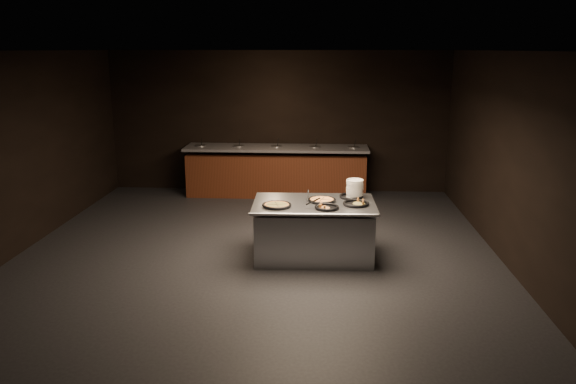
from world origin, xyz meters
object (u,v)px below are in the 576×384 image
pan_veggie_whole (277,205)px  pan_cheese_whole (322,200)px  serving_counter (314,231)px  plate_stack (355,189)px

pan_veggie_whole → pan_cheese_whole: same height
serving_counter → plate_stack: size_ratio=6.71×
pan_veggie_whole → serving_counter: bearing=25.2°
plate_stack → pan_veggie_whole: bearing=-153.0°
pan_veggie_whole → pan_cheese_whole: (0.62, 0.31, -0.00)m
plate_stack → pan_cheese_whole: (-0.48, -0.25, -0.11)m
serving_counter → pan_veggie_whole: 0.72m
pan_veggie_whole → plate_stack: bearing=27.0°
serving_counter → pan_cheese_whole: size_ratio=4.39×
serving_counter → pan_cheese_whole: bearing=30.8°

